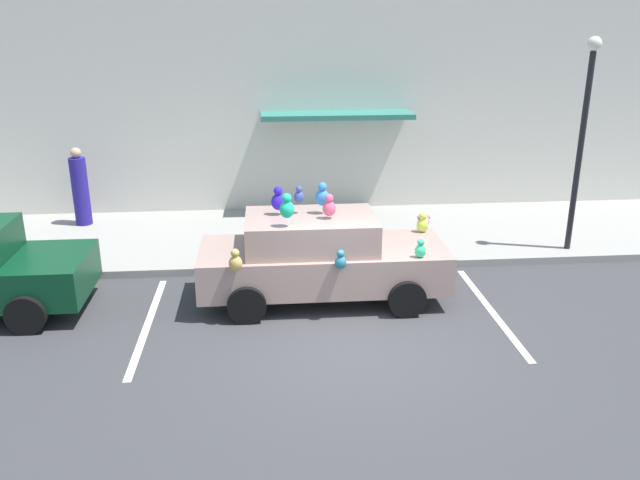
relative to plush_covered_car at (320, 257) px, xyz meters
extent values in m
plane|color=#38383A|center=(0.35, -1.74, -0.80)|extent=(60.00, 60.00, 0.00)
cube|color=gray|center=(0.35, 3.26, -0.73)|extent=(24.00, 4.00, 0.15)
cube|color=beige|center=(0.35, 5.41, 2.40)|extent=(24.00, 0.30, 6.40)
cube|color=#2D7264|center=(0.82, 4.86, 1.75)|extent=(3.60, 1.10, 0.12)
cube|color=silver|center=(2.89, -0.74, -0.80)|extent=(0.12, 3.60, 0.01)
cube|color=silver|center=(-2.91, -0.74, -0.80)|extent=(0.12, 3.60, 0.01)
cube|color=#A3857A|center=(0.05, 0.00, -0.16)|extent=(4.29, 1.65, 0.68)
cube|color=#A3857A|center=(-0.16, 0.00, 0.46)|extent=(2.23, 1.45, 0.56)
cylinder|color=black|center=(1.38, 0.83, -0.48)|extent=(0.64, 0.22, 0.64)
cylinder|color=black|center=(1.38, -0.82, -0.48)|extent=(0.64, 0.22, 0.64)
cylinder|color=black|center=(-1.28, 0.83, -0.48)|extent=(0.64, 0.22, 0.64)
cylinder|color=black|center=(-1.28, -0.82, -0.48)|extent=(0.64, 0.22, 0.64)
ellipsoid|color=#3FDC96|center=(1.61, -0.65, 0.30)|extent=(0.19, 0.16, 0.23)
sphere|color=#3FDC96|center=(1.61, -0.65, 0.45)|extent=(0.12, 0.12, 0.12)
ellipsoid|color=tan|center=(-1.42, -0.91, 0.28)|extent=(0.22, 0.18, 0.25)
sphere|color=tan|center=(-1.42, -0.91, 0.46)|extent=(0.14, 0.14, 0.14)
ellipsoid|color=purple|center=(0.83, -0.61, 0.29)|extent=(0.19, 0.15, 0.22)
sphere|color=purple|center=(0.83, -0.61, 0.45)|extent=(0.12, 0.12, 0.12)
ellipsoid|color=#3FA15F|center=(0.87, -0.53, 0.29)|extent=(0.18, 0.15, 0.22)
sphere|color=#3FA15F|center=(0.87, -0.53, 0.44)|extent=(0.12, 0.12, 0.12)
ellipsoid|color=#D0E94C|center=(1.96, 0.65, 0.31)|extent=(0.22, 0.18, 0.26)
sphere|color=#D0E94C|center=(1.96, 0.65, 0.49)|extent=(0.14, 0.14, 0.14)
ellipsoid|color=#D04E75|center=(0.14, -0.15, 0.92)|extent=(0.22, 0.18, 0.26)
sphere|color=#D04E75|center=(0.14, -0.15, 1.10)|extent=(0.14, 0.14, 0.14)
ellipsoid|color=#3A4B8E|center=(-0.34, 0.21, 1.03)|extent=(0.18, 0.14, 0.21)
sphere|color=#3A4B8E|center=(-0.34, 0.21, 1.17)|extent=(0.11, 0.11, 0.11)
ellipsoid|color=#3481D2|center=(0.05, 0.16, 1.03)|extent=(0.24, 0.20, 0.28)
sphere|color=#3481D2|center=(0.05, 0.16, 1.22)|extent=(0.15, 0.15, 0.15)
ellipsoid|color=#301BD0|center=(-0.70, 0.15, 0.97)|extent=(0.24, 0.20, 0.29)
sphere|color=#301BD0|center=(-0.70, 0.15, 1.17)|extent=(0.15, 0.15, 0.15)
ellipsoid|color=teal|center=(0.25, -0.90, 0.23)|extent=(0.19, 0.15, 0.22)
sphere|color=teal|center=(0.25, -0.90, 0.39)|extent=(0.12, 0.12, 0.12)
ellipsoid|color=#1AB783|center=(-0.58, -0.52, 1.03)|extent=(0.24, 0.19, 0.28)
sphere|color=#1AB783|center=(-0.58, -0.52, 1.22)|extent=(0.15, 0.15, 0.15)
cylinder|color=black|center=(-4.75, 0.80, -0.48)|extent=(0.64, 0.22, 0.64)
cylinder|color=black|center=(-4.75, -0.89, -0.48)|extent=(0.64, 0.22, 0.64)
ellipsoid|color=pink|center=(2.38, 2.18, -0.43)|extent=(0.36, 0.30, 0.45)
sphere|color=pink|center=(2.38, 2.18, -0.10)|extent=(0.26, 0.26, 0.26)
sphere|color=pink|center=(2.29, 2.18, -0.01)|extent=(0.11, 0.11, 0.11)
sphere|color=pink|center=(2.47, 2.18, -0.01)|extent=(0.11, 0.11, 0.11)
cylinder|color=black|center=(5.39, 1.76, 1.34)|extent=(0.12, 0.12, 3.99)
sphere|color=#EAEACC|center=(5.39, 1.76, 3.48)|extent=(0.28, 0.28, 0.28)
cylinder|color=navy|center=(-5.18, 4.37, 0.14)|extent=(0.37, 0.37, 1.58)
sphere|color=tan|center=(-5.18, 4.37, 1.04)|extent=(0.24, 0.24, 0.24)
camera|label=1|loc=(-0.93, -10.49, 4.00)|focal=36.18mm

